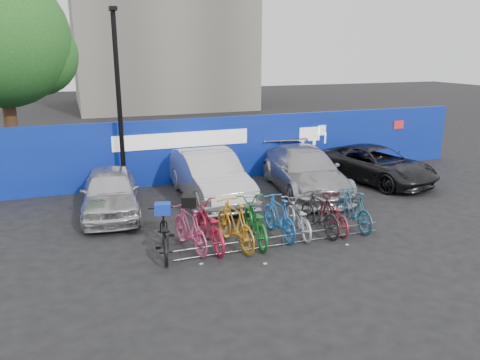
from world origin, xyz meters
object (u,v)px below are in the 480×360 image
car_0 (110,191)px  bike_rack (282,240)px  lamppost (119,98)px  car_2 (305,170)px  bike_9 (354,209)px  bike_4 (255,221)px  tree (7,43)px  bike_8 (333,214)px  bike_0 (164,234)px  bike_2 (209,226)px  bike_5 (279,217)px  bike_6 (298,217)px  bike_7 (320,213)px  bike_3 (235,224)px  bike_1 (190,228)px  car_3 (376,164)px  car_1 (209,176)px

car_0 → bike_rack: bearing=-41.4°
lamppost → car_2: (5.95, -1.91, -2.52)m
car_0 → bike_9: 7.17m
bike_rack → bike_4: bike_4 is taller
tree → lamppost: bearing=-52.5°
car_0 → bike_8: (5.62, -3.49, -0.22)m
bike_rack → bike_0: bearing=170.0°
bike_2 → car_2: bearing=-144.3°
lamppost → bike_5: 6.92m
tree → bike_rack: bearing=-57.6°
bike_8 → lamppost: bearing=-41.0°
bike_5 → bike_9: bike_5 is taller
bike_6 → bike_7: size_ratio=0.96×
bike_2 → bike_4: bearing=173.1°
car_2 → bike_3: size_ratio=2.57×
bike_1 → bike_7: (3.56, -0.13, 0.01)m
bike_6 → car_0: bearing=-30.7°
lamppost → bike_6: bearing=-54.0°
lamppost → bike_4: lamppost is taller
bike_7 → bike_5: bearing=-9.5°
car_3 → bike_8: 5.60m
tree → car_0: bearing=-66.1°
car_1 → bike_1: size_ratio=2.60×
bike_rack → car_0: car_0 is taller
lamppost → tree: bearing=127.5°
bike_4 → bike_8: bike_4 is taller
bike_6 → bike_3: bearing=11.8°
car_0 → bike_9: (6.22, -3.55, -0.14)m
tree → bike_2: 12.11m
car_2 → car_3: 3.14m
bike_5 → bike_3: bearing=7.1°
car_2 → bike_0: bearing=-138.9°
bike_4 → bike_7: size_ratio=1.10×
car_2 → bike_4: 4.86m
bike_2 → bike_1: bearing=-0.5°
lamppost → car_1: (2.56, -1.68, -2.47)m
bike_rack → bike_9: bike_9 is taller
car_1 → bike_7: 4.32m
car_1 → bike_6: size_ratio=2.69×
bike_rack → car_2: car_2 is taller
bike_1 → bike_5: bearing=169.4°
tree → bike_rack: 13.55m
lamppost → bike_rack: (3.20, -6.00, -3.11)m
bike_0 → bike_6: bike_0 is taller
bike_2 → bike_5: (1.91, -0.01, 0.01)m
bike_rack → car_2: bearing=56.1°
bike_4 → bike_1: bearing=3.2°
car_1 → bike_9: size_ratio=2.64×
bike_1 → car_0: bearing=-75.5°
bike_1 → bike_7: 3.56m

